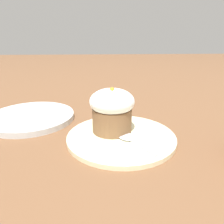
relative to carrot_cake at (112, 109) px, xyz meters
name	(u,v)px	position (x,y,z in m)	size (l,w,h in m)	color
ground_plane	(121,139)	(0.03, 0.02, -0.06)	(4.00, 4.00, 0.00)	brown
dessert_plate	(121,137)	(0.03, 0.02, -0.06)	(0.25, 0.25, 0.01)	beige
carrot_cake	(112,109)	(0.00, 0.00, 0.00)	(0.10, 0.10, 0.11)	brown
spoon	(130,139)	(0.05, 0.04, -0.05)	(0.11, 0.08, 0.01)	#B7B7BC
side_plate	(31,117)	(-0.11, -0.22, -0.06)	(0.24, 0.24, 0.02)	silver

